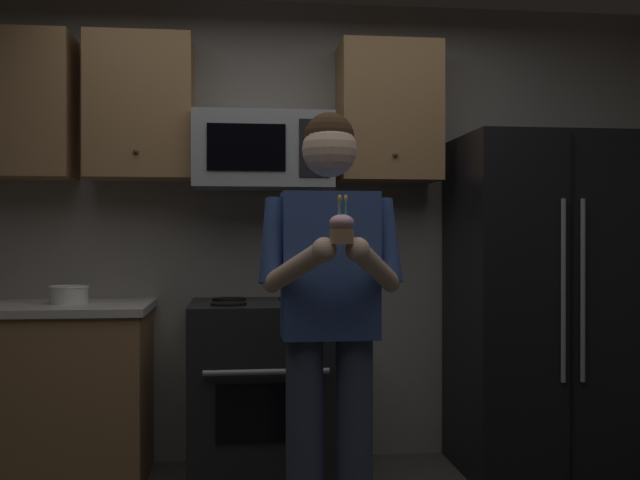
{
  "coord_description": "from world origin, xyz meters",
  "views": [
    {
      "loc": [
        -0.3,
        -2.53,
        1.26
      ],
      "look_at": [
        0.04,
        0.41,
        1.25
      ],
      "focal_mm": 41.75,
      "sensor_mm": 36.0,
      "label": 1
    }
  ],
  "objects_px": {
    "refrigerator": "(542,304)",
    "oven_range": "(264,390)",
    "microwave": "(263,152)",
    "cupcake": "(342,228)",
    "person": "(330,304)",
    "bowl_large_white": "(69,294)"
  },
  "relations": [
    {
      "from": "microwave",
      "to": "refrigerator",
      "type": "relative_size",
      "value": 0.41
    },
    {
      "from": "oven_range",
      "to": "microwave",
      "type": "relative_size",
      "value": 1.26
    },
    {
      "from": "person",
      "to": "cupcake",
      "type": "relative_size",
      "value": 10.13
    },
    {
      "from": "bowl_large_white",
      "to": "person",
      "type": "relative_size",
      "value": 0.11
    },
    {
      "from": "microwave",
      "to": "cupcake",
      "type": "relative_size",
      "value": 4.26
    },
    {
      "from": "refrigerator",
      "to": "person",
      "type": "bearing_deg",
      "value": -144.1
    },
    {
      "from": "oven_range",
      "to": "person",
      "type": "distance_m",
      "value": 1.12
    },
    {
      "from": "oven_range",
      "to": "microwave",
      "type": "distance_m",
      "value": 1.26
    },
    {
      "from": "refrigerator",
      "to": "oven_range",
      "type": "bearing_deg",
      "value": 178.5
    },
    {
      "from": "microwave",
      "to": "bowl_large_white",
      "type": "relative_size",
      "value": 3.7
    },
    {
      "from": "refrigerator",
      "to": "microwave",
      "type": "bearing_deg",
      "value": 173.97
    },
    {
      "from": "refrigerator",
      "to": "bowl_large_white",
      "type": "bearing_deg",
      "value": 178.52
    },
    {
      "from": "microwave",
      "to": "person",
      "type": "xyz_separation_m",
      "value": [
        0.23,
        -1.08,
        -0.72
      ]
    },
    {
      "from": "cupcake",
      "to": "oven_range",
      "type": "bearing_deg",
      "value": 99.95
    },
    {
      "from": "person",
      "to": "oven_range",
      "type": "bearing_deg",
      "value": 103.25
    },
    {
      "from": "oven_range",
      "to": "refrigerator",
      "type": "distance_m",
      "value": 1.56
    },
    {
      "from": "microwave",
      "to": "cupcake",
      "type": "height_order",
      "value": "microwave"
    },
    {
      "from": "microwave",
      "to": "refrigerator",
      "type": "bearing_deg",
      "value": -6.03
    },
    {
      "from": "refrigerator",
      "to": "bowl_large_white",
      "type": "distance_m",
      "value": 2.49
    },
    {
      "from": "microwave",
      "to": "person",
      "type": "relative_size",
      "value": 0.42
    },
    {
      "from": "microwave",
      "to": "cupcake",
      "type": "bearing_deg",
      "value": -80.88
    },
    {
      "from": "cupcake",
      "to": "bowl_large_white",
      "type": "bearing_deg",
      "value": 132.83
    }
  ]
}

